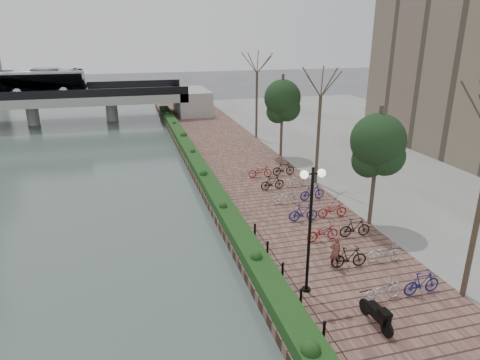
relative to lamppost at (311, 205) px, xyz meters
name	(u,v)px	position (x,y,z in m)	size (l,w,h in m)	color
promenade	(255,184)	(1.96, 13.57, -4.02)	(8.00, 75.00, 0.50)	brown
inland_pavement	(444,166)	(17.96, 13.57, -4.02)	(24.00, 75.00, 0.50)	gray
hedge	(201,170)	(-1.44, 16.07, -3.47)	(1.10, 56.00, 0.60)	#163513
chain_fence	(312,314)	(-0.64, -1.93, -3.42)	(0.10, 14.10, 0.70)	black
lamppost	(311,205)	(0.00, 0.00, 0.00)	(1.02, 0.32, 5.27)	black
motorcycle	(376,313)	(1.52, -2.66, -3.26)	(0.51, 1.63, 1.02)	black
pedestrian	(335,251)	(1.96, 1.39, -3.00)	(0.56, 0.37, 1.54)	brown
bicycle_parking	(317,211)	(3.45, 6.41, -3.29)	(2.40, 17.32, 1.00)	silver
street_trees	(342,151)	(5.96, 8.75, -0.58)	(3.20, 37.12, 6.80)	#372C20
bridge	(32,96)	(-16.82, 41.07, -0.89)	(36.00, 10.77, 6.50)	gray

